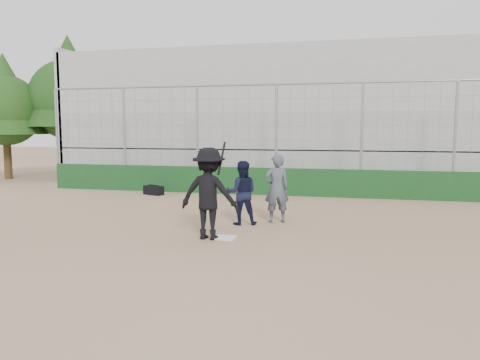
% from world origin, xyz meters
% --- Properties ---
extents(ground, '(90.00, 90.00, 0.00)m').
position_xyz_m(ground, '(0.00, 0.00, 0.00)').
color(ground, '#7F5F45').
rests_on(ground, ground).
extents(home_plate, '(0.44, 0.44, 0.02)m').
position_xyz_m(home_plate, '(0.00, 0.00, 0.01)').
color(home_plate, white).
rests_on(home_plate, ground).
extents(backstop, '(18.10, 0.25, 4.04)m').
position_xyz_m(backstop, '(0.00, 7.00, 0.96)').
color(backstop, '#123917').
rests_on(backstop, ground).
extents(bleachers, '(20.25, 6.70, 6.98)m').
position_xyz_m(bleachers, '(0.00, 11.95, 2.92)').
color(bleachers, '#979797').
rests_on(bleachers, ground).
extents(tree_left, '(4.48, 4.48, 7.00)m').
position_xyz_m(tree_left, '(-11.00, 11.00, 4.39)').
color(tree_left, '#331D12').
rests_on(tree_left, ground).
extents(tree_right, '(3.84, 3.84, 6.00)m').
position_xyz_m(tree_right, '(-13.50, 9.50, 3.76)').
color(tree_right, '#342513').
rests_on(tree_right, ground).
extents(batter_at_plate, '(1.33, 0.83, 2.13)m').
position_xyz_m(batter_at_plate, '(-0.33, -0.12, 1.01)').
color(batter_at_plate, black).
rests_on(batter_at_plate, ground).
extents(catcher_crouched, '(0.92, 0.80, 1.10)m').
position_xyz_m(catcher_crouched, '(0.02, 1.52, 0.55)').
color(catcher_crouched, black).
rests_on(catcher_crouched, ground).
extents(umpire, '(0.76, 0.64, 1.60)m').
position_xyz_m(umpire, '(0.82, 2.02, 0.80)').
color(umpire, '#454A58').
rests_on(umpire, ground).
extents(equipment_bag, '(0.84, 0.60, 0.37)m').
position_xyz_m(equipment_bag, '(-4.39, 6.03, 0.17)').
color(equipment_bag, black).
rests_on(equipment_bag, ground).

